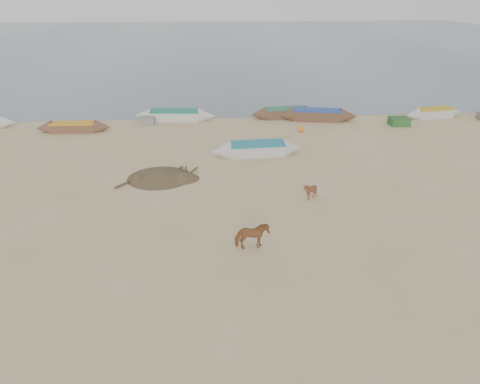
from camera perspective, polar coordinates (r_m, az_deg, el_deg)
name	(u,v)px	position (r m, az deg, el deg)	size (l,w,h in m)	color
ground	(247,252)	(19.90, 0.89, -7.28)	(140.00, 140.00, 0.00)	tan
sea	(210,42)	(99.51, -3.63, 17.81)	(160.00, 160.00, 0.00)	slate
cow_adult	(252,236)	(19.83, 1.45, -5.40)	(0.65, 1.43, 1.20)	#965931
calf_front	(310,191)	(24.69, 8.54, 0.12)	(0.76, 0.85, 0.94)	brown
near_canoe	(257,149)	(31.05, 2.07, 5.28)	(6.07, 1.44, 0.84)	beige
debris_pile	(159,174)	(27.67, -9.81, 2.24)	(3.80, 3.80, 0.54)	brown
waterline_canoes	(219,117)	(38.89, -2.58, 9.10)	(56.83, 4.36, 0.94)	brown
beach_clutter	(278,122)	(38.05, 4.67, 8.51)	(45.75, 3.97, 0.64)	#2F693D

